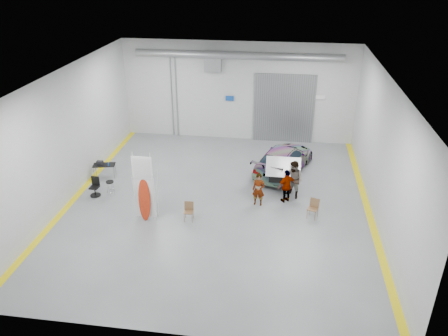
# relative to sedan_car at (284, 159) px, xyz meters

# --- Properties ---
(ground) EXTENTS (16.00, 16.00, 0.00)m
(ground) POSITION_rel_sedan_car_xyz_m (-2.94, -3.71, -0.71)
(ground) COLOR slate
(ground) RESTS_ON ground
(room_shell) EXTENTS (14.02, 16.18, 6.01)m
(room_shell) POSITION_rel_sedan_car_xyz_m (-2.70, -1.49, 3.37)
(room_shell) COLOR #B4B7B9
(room_shell) RESTS_ON ground
(sedan_car) EXTENTS (3.59, 5.25, 1.41)m
(sedan_car) POSITION_rel_sedan_car_xyz_m (0.00, 0.00, 0.00)
(sedan_car) COLOR white
(sedan_car) RESTS_ON ground
(person_a) EXTENTS (0.62, 0.44, 1.58)m
(person_a) POSITION_rel_sedan_car_xyz_m (-1.08, -3.65, 0.09)
(person_a) COLOR #835E47
(person_a) RESTS_ON ground
(person_b) EXTENTS (1.15, 1.12, 1.86)m
(person_b) POSITION_rel_sedan_car_xyz_m (0.52, -2.73, 0.23)
(person_b) COLOR slate
(person_b) RESTS_ON ground
(person_c) EXTENTS (1.00, 0.86, 1.64)m
(person_c) POSITION_rel_sedan_car_xyz_m (0.19, -3.17, 0.11)
(person_c) COLOR olive
(person_c) RESTS_ON ground
(surfboard_display) EXTENTS (0.91, 0.26, 3.20)m
(surfboard_display) POSITION_rel_sedan_car_xyz_m (-5.86, -5.58, 0.59)
(surfboard_display) COLOR white
(surfboard_display) RESTS_ON ground
(folding_chair_near) EXTENTS (0.42, 0.44, 0.84)m
(folding_chair_near) POSITION_rel_sedan_car_xyz_m (-3.99, -5.39, -0.44)
(folding_chair_near) COLOR brown
(folding_chair_near) RESTS_ON ground
(folding_chair_far) EXTENTS (0.54, 0.57, 0.88)m
(folding_chair_far) POSITION_rel_sedan_car_xyz_m (1.36, -4.43, -0.43)
(folding_chair_far) COLOR brown
(folding_chair_far) RESTS_ON ground
(shop_stool) EXTENTS (0.39, 0.39, 0.76)m
(shop_stool) POSITION_rel_sedan_car_xyz_m (-8.16, -3.78, -0.33)
(shop_stool) COLOR black
(shop_stool) RESTS_ON ground
(work_table) EXTENTS (1.21, 0.78, 0.91)m
(work_table) POSITION_rel_sedan_car_xyz_m (-9.24, -1.94, -0.00)
(work_table) COLOR gray
(work_table) RESTS_ON ground
(office_chair) EXTENTS (0.50, 0.50, 0.94)m
(office_chair) POSITION_rel_sedan_car_xyz_m (-8.90, -3.87, -0.29)
(office_chair) COLOR black
(office_chair) RESTS_ON ground
(trunk_lid) EXTENTS (1.65, 1.00, 0.04)m
(trunk_lid) POSITION_rel_sedan_car_xyz_m (-0.00, -2.18, 0.73)
(trunk_lid) COLOR silver
(trunk_lid) RESTS_ON sedan_car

